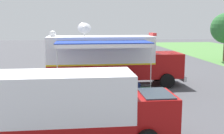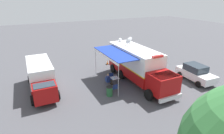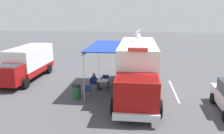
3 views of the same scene
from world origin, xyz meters
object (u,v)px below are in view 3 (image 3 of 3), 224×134
object	(u,v)px
seated_responder	(95,80)
support_truck	(28,63)
folding_chair_spare_by_truck	(88,90)
command_truck	(137,66)
folding_table	(103,81)
folding_chair_at_table	(93,82)
folding_chair_beside_table	(105,80)
trash_bin	(77,92)
water_bottle	(101,79)
traffic_cone	(130,68)

from	to	relation	value
seated_responder	support_truck	bearing A→B (deg)	-16.68
seated_responder	folding_chair_spare_by_truck	bearing A→B (deg)	84.61
command_truck	folding_chair_spare_by_truck	distance (m)	3.76
folding_table	folding_chair_at_table	world-z (taller)	folding_chair_at_table
folding_chair_beside_table	seated_responder	size ratio (longest dim) A/B	0.70
trash_bin	support_truck	size ratio (longest dim) A/B	0.13
folding_chair_at_table	folding_chair_spare_by_truck	xyz separation A→B (m)	(-0.03, 1.68, 0.00)
water_bottle	seated_responder	bearing A→B (deg)	-20.39
folding_chair_spare_by_truck	traffic_cone	bearing A→B (deg)	-109.06
folding_chair_at_table	folding_chair_beside_table	bearing A→B (deg)	-139.31
command_truck	folding_chair_at_table	bearing A→B (deg)	-7.82
water_bottle	support_truck	xyz separation A→B (m)	(6.76, -2.06, 0.55)
folding_chair_at_table	folding_chair_beside_table	size ratio (longest dim) A/B	1.00
folding_table	support_truck	distance (m)	7.18
folding_chair_at_table	support_truck	size ratio (longest dim) A/B	0.13
water_bottle	support_truck	bearing A→B (deg)	-16.96
folding_table	seated_responder	size ratio (longest dim) A/B	0.65
water_bottle	traffic_cone	size ratio (longest dim) A/B	0.39
command_truck	folding_chair_at_table	xyz separation A→B (m)	(3.28, -0.45, -1.43)
seated_responder	support_truck	world-z (taller)	support_truck
seated_responder	trash_bin	world-z (taller)	seated_responder
folding_chair_spare_by_truck	seated_responder	xyz separation A→B (m)	(-0.16, -1.69, 0.14)
folding_chair_beside_table	support_truck	size ratio (longest dim) A/B	0.13
support_truck	traffic_cone	bearing A→B (deg)	-156.65
folding_chair_spare_by_truck	support_truck	size ratio (longest dim) A/B	0.13
folding_chair_beside_table	seated_responder	distance (m)	1.00
command_truck	traffic_cone	distance (m)	6.31
traffic_cone	folding_chair_at_table	bearing A→B (deg)	65.54
folding_table	folding_chair_beside_table	size ratio (longest dim) A/B	0.93
folding_chair_beside_table	traffic_cone	world-z (taller)	folding_chair_beside_table
seated_responder	traffic_cone	distance (m)	6.08
water_bottle	folding_chair_beside_table	xyz separation A→B (m)	(-0.17, -0.92, -0.32)
command_truck	folding_chair_spare_by_truck	world-z (taller)	command_truck
folding_chair_at_table	support_truck	world-z (taller)	support_truck
folding_table	water_bottle	size ratio (longest dim) A/B	3.61
support_truck	folding_chair_at_table	bearing A→B (deg)	162.82
water_bottle	folding_chair_spare_by_truck	bearing A→B (deg)	66.20
folding_chair_spare_by_truck	folding_chair_beside_table	bearing A→B (deg)	-108.88
support_truck	folding_table	bearing A→B (deg)	163.85
folding_chair_beside_table	trash_bin	bearing A→B (deg)	60.76
water_bottle	traffic_cone	world-z (taller)	water_bottle
folding_chair_spare_by_truck	traffic_cone	distance (m)	7.70
folding_table	traffic_cone	xyz separation A→B (m)	(-1.75, -5.71, -0.39)
traffic_cone	seated_responder	bearing A→B (deg)	67.15
water_bottle	folding_chair_beside_table	distance (m)	0.99
folding_chair_at_table	folding_chair_spare_by_truck	distance (m)	1.69
seated_responder	traffic_cone	bearing A→B (deg)	-112.85
command_truck	traffic_cone	bearing A→B (deg)	-83.11
folding_chair_spare_by_truck	trash_bin	size ratio (longest dim) A/B	0.96
folding_table	support_truck	world-z (taller)	support_truck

